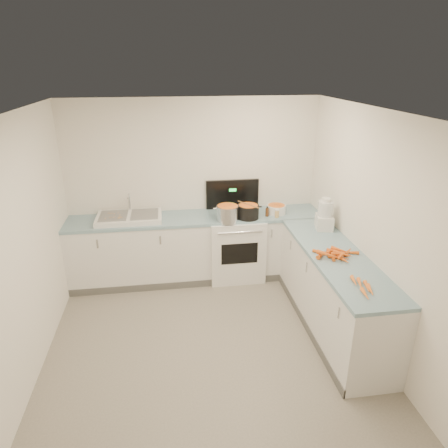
{
  "coord_description": "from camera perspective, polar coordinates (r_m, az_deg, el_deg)",
  "views": [
    {
      "loc": [
        -0.37,
        -3.44,
        2.91
      ],
      "look_at": [
        0.3,
        1.1,
        1.05
      ],
      "focal_mm": 32.0,
      "sensor_mm": 36.0,
      "label": 1
    }
  ],
  "objects": [
    {
      "name": "ceiling",
      "position": [
        3.48,
        -2.34,
        15.31
      ],
      "size": [
        3.5,
        4.0,
        0.0
      ],
      "primitive_type": null,
      "rotation": [
        3.14,
        0.0,
        0.0
      ],
      "color": "white",
      "rests_on": "ground"
    },
    {
      "name": "wall_front",
      "position": [
        2.22,
        4.41,
        -26.24
      ],
      "size": [
        3.5,
        0.0,
        2.5
      ],
      "primitive_type": null,
      "rotation": [
        -1.57,
        0.0,
        0.0
      ],
      "color": "white",
      "rests_on": "ground"
    },
    {
      "name": "sink",
      "position": [
        5.51,
        -13.37,
        0.95
      ],
      "size": [
        0.86,
        0.52,
        0.31
      ],
      "color": "white",
      "rests_on": "counter_back"
    },
    {
      "name": "food_processor",
      "position": [
        5.18,
        14.2,
        1.14
      ],
      "size": [
        0.24,
        0.28,
        0.41
      ],
      "color": "white",
      "rests_on": "counter_right"
    },
    {
      "name": "black_pot",
      "position": [
        5.42,
        3.46,
        1.67
      ],
      "size": [
        0.36,
        0.36,
        0.21
      ],
      "primitive_type": "cylinder",
      "rotation": [
        0.0,
        0.0,
        0.28
      ],
      "color": "black",
      "rests_on": "stove"
    },
    {
      "name": "counter_back",
      "position": [
        5.7,
        -3.87,
        -3.32
      ],
      "size": [
        3.5,
        0.62,
        0.94
      ],
      "color": "white",
      "rests_on": "ground"
    },
    {
      "name": "extract_bottle",
      "position": [
        5.52,
        6.17,
        1.68
      ],
      "size": [
        0.05,
        0.05,
        0.12
      ],
      "primitive_type": "cylinder",
      "color": "#593319",
      "rests_on": "counter_back"
    },
    {
      "name": "steel_pot",
      "position": [
        5.34,
        0.51,
        1.49
      ],
      "size": [
        0.35,
        0.35,
        0.22
      ],
      "primitive_type": "cylinder",
      "rotation": [
        0.0,
        0.0,
        -0.16
      ],
      "color": "silver",
      "rests_on": "stove"
    },
    {
      "name": "wall_back",
      "position": [
        5.69,
        -4.32,
        5.07
      ],
      "size": [
        3.5,
        0.0,
        2.5
      ],
      "primitive_type": null,
      "rotation": [
        1.57,
        0.0,
        0.0
      ],
      "color": "white",
      "rests_on": "ground"
    },
    {
      "name": "peelings",
      "position": [
        5.49,
        -15.24,
        1.11
      ],
      "size": [
        0.23,
        0.25,
        0.01
      ],
      "color": "tan",
      "rests_on": "sink"
    },
    {
      "name": "counter_right",
      "position": [
        4.82,
        15.3,
        -9.22
      ],
      "size": [
        0.62,
        2.2,
        0.94
      ],
      "color": "white",
      "rests_on": "ground"
    },
    {
      "name": "floor",
      "position": [
        4.52,
        -1.83,
        -18.04
      ],
      "size": [
        3.5,
        4.0,
        0.0
      ],
      "primitive_type": null,
      "color": "gray",
      "rests_on": "ground"
    },
    {
      "name": "wall_left",
      "position": [
        4.06,
        -27.52,
        -4.74
      ],
      "size": [
        0.0,
        4.0,
        2.5
      ],
      "primitive_type": null,
      "rotation": [
        1.57,
        0.0,
        1.57
      ],
      "color": "white",
      "rests_on": "ground"
    },
    {
      "name": "wall_right",
      "position": [
        4.36,
        21.45,
        -1.9
      ],
      "size": [
        0.0,
        4.0,
        2.5
      ],
      "primitive_type": null,
      "rotation": [
        1.57,
        0.0,
        -1.57
      ],
      "color": "white",
      "rests_on": "ground"
    },
    {
      "name": "spice_jar",
      "position": [
        5.5,
        7.57,
        1.44
      ],
      "size": [
        0.06,
        0.06,
        0.1
      ],
      "primitive_type": "cylinder",
      "color": "#E5B266",
      "rests_on": "counter_back"
    },
    {
      "name": "wooden_spoon",
      "position": [
        5.38,
        3.49,
        2.8
      ],
      "size": [
        0.23,
        0.33,
        0.02
      ],
      "primitive_type": "cylinder",
      "rotation": [
        1.57,
        0.0,
        0.6
      ],
      "color": "#AD7A47",
      "rests_on": "black_pot"
    },
    {
      "name": "peeled_carrots",
      "position": [
        4.0,
        19.29,
        -8.49
      ],
      "size": [
        0.15,
        0.42,
        0.04
      ],
      "color": "orange",
      "rests_on": "counter_right"
    },
    {
      "name": "mixing_bowl",
      "position": [
        5.64,
        7.48,
        2.1
      ],
      "size": [
        0.3,
        0.3,
        0.12
      ],
      "primitive_type": "cylinder",
      "rotation": [
        0.0,
        0.0,
        -0.16
      ],
      "color": "white",
      "rests_on": "counter_back"
    },
    {
      "name": "carrot_pile",
      "position": [
        4.52,
        15.73,
        -4.11
      ],
      "size": [
        0.52,
        0.37,
        0.09
      ],
      "color": "orange",
      "rests_on": "counter_right"
    },
    {
      "name": "stove",
      "position": [
        5.74,
        1.62,
        -3.02
      ],
      "size": [
        0.76,
        0.65,
        1.36
      ],
      "color": "white",
      "rests_on": "ground"
    }
  ]
}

